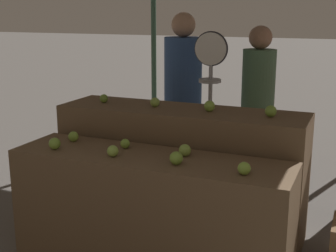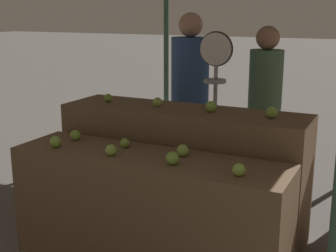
# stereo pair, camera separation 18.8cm
# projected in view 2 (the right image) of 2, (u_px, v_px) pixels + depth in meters

# --- Properties ---
(display_counter_front) EXTENTS (2.01, 0.55, 0.83)m
(display_counter_front) POSITION_uv_depth(u_px,v_px,m) (148.00, 211.00, 3.36)
(display_counter_front) COLOR brown
(display_counter_front) RESTS_ON ground_plane
(display_counter_back) EXTENTS (2.01, 0.55, 1.05)m
(display_counter_back) POSITION_uv_depth(u_px,v_px,m) (182.00, 172.00, 3.86)
(display_counter_back) COLOR brown
(display_counter_back) RESTS_ON ground_plane
(apple_front_0) EXTENTS (0.09, 0.09, 0.09)m
(apple_front_0) POSITION_uv_depth(u_px,v_px,m) (56.00, 142.00, 3.45)
(apple_front_0) COLOR #7AA338
(apple_front_0) RESTS_ON display_counter_front
(apple_front_1) EXTENTS (0.08, 0.08, 0.08)m
(apple_front_1) POSITION_uv_depth(u_px,v_px,m) (111.00, 150.00, 3.26)
(apple_front_1) COLOR #8EB247
(apple_front_1) RESTS_ON display_counter_front
(apple_front_2) EXTENTS (0.09, 0.09, 0.09)m
(apple_front_2) POSITION_uv_depth(u_px,v_px,m) (172.00, 158.00, 3.06)
(apple_front_2) COLOR #7AA338
(apple_front_2) RESTS_ON display_counter_front
(apple_front_3) EXTENTS (0.08, 0.08, 0.08)m
(apple_front_3) POSITION_uv_depth(u_px,v_px,m) (239.00, 170.00, 2.85)
(apple_front_3) COLOR #84AD3D
(apple_front_3) RESTS_ON display_counter_front
(apple_front_4) EXTENTS (0.08, 0.08, 0.08)m
(apple_front_4) POSITION_uv_depth(u_px,v_px,m) (75.00, 135.00, 3.65)
(apple_front_4) COLOR #84AD3D
(apple_front_4) RESTS_ON display_counter_front
(apple_front_5) EXTENTS (0.07, 0.07, 0.07)m
(apple_front_5) POSITION_uv_depth(u_px,v_px,m) (125.00, 143.00, 3.45)
(apple_front_5) COLOR #7AA338
(apple_front_5) RESTS_ON display_counter_front
(apple_front_6) EXTENTS (0.09, 0.09, 0.09)m
(apple_front_6) POSITION_uv_depth(u_px,v_px,m) (183.00, 151.00, 3.24)
(apple_front_6) COLOR #8EB247
(apple_front_6) RESTS_ON display_counter_front
(apple_back_0) EXTENTS (0.07, 0.07, 0.07)m
(apple_back_0) POSITION_uv_depth(u_px,v_px,m) (108.00, 98.00, 4.02)
(apple_back_0) COLOR #7AA338
(apple_back_0) RESTS_ON display_counter_back
(apple_back_1) EXTENTS (0.08, 0.08, 0.08)m
(apple_back_1) POSITION_uv_depth(u_px,v_px,m) (158.00, 102.00, 3.82)
(apple_back_1) COLOR #8EB247
(apple_back_1) RESTS_ON display_counter_back
(apple_back_2) EXTENTS (0.09, 0.09, 0.09)m
(apple_back_2) POSITION_uv_depth(u_px,v_px,m) (211.00, 107.00, 3.62)
(apple_back_2) COLOR #84AD3D
(apple_back_2) RESTS_ON display_counter_back
(apple_back_3) EXTENTS (0.09, 0.09, 0.09)m
(apple_back_3) POSITION_uv_depth(u_px,v_px,m) (272.00, 112.00, 3.41)
(apple_back_3) COLOR #7AA338
(apple_back_3) RESTS_ON display_counter_back
(produce_scale) EXTENTS (0.31, 0.20, 1.64)m
(produce_scale) POSITION_uv_depth(u_px,v_px,m) (215.00, 81.00, 4.16)
(produce_scale) COLOR #99999E
(produce_scale) RESTS_ON ground_plane
(person_vendor_at_scale) EXTENTS (0.39, 0.39, 1.80)m
(person_vendor_at_scale) POSITION_uv_depth(u_px,v_px,m) (190.00, 90.00, 4.66)
(person_vendor_at_scale) COLOR #2D2D38
(person_vendor_at_scale) RESTS_ON ground_plane
(person_customer_left) EXTENTS (0.34, 0.34, 1.68)m
(person_customer_left) POSITION_uv_depth(u_px,v_px,m) (265.00, 100.00, 4.47)
(person_customer_left) COLOR #2D2D38
(person_customer_left) RESTS_ON ground_plane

